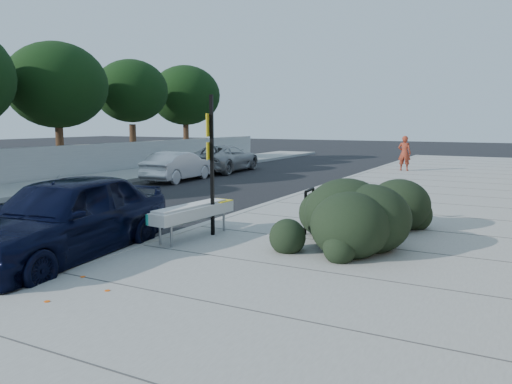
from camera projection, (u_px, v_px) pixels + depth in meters
ground at (140, 252)px, 9.78m from camera, size 120.00×120.00×0.00m
sidewalk_near at (471, 229)px, 11.57m from camera, size 11.20×50.00×0.15m
sidewalk_far at (31, 189)px, 18.54m from camera, size 3.00×50.00×0.15m
curb_near at (258, 209)px, 14.15m from camera, size 0.22×50.00×0.17m
curb_far at (60, 191)px, 17.84m from camera, size 0.22×50.00×0.17m
far_wall at (1, 168)px, 19.23m from camera, size 0.30×40.00×1.50m
tree_far_d at (57, 85)px, 22.85m from camera, size 4.60×4.60×6.16m
tree_far_e at (131, 91)px, 27.23m from camera, size 4.00×4.00×5.90m
tree_far_f at (185, 95)px, 31.61m from camera, size 4.40×4.40×6.07m
bench at (194, 212)px, 10.29m from camera, size 0.66×2.25×0.67m
bike_rack at (309, 206)px, 10.86m from camera, size 0.12×0.65×0.95m
sign_post at (211, 157)px, 10.40m from camera, size 0.15×0.33×2.94m
hedge at (360, 203)px, 10.21m from camera, size 2.07×3.95×1.46m
sedan_navy at (64, 218)px, 9.09m from camera, size 2.46×4.90×1.60m
wagon_silver at (179, 166)px, 21.52m from camera, size 1.57×3.94×1.28m
suv_silver at (224, 158)px, 25.57m from camera, size 2.65×5.03×1.35m
pedestrian at (404, 153)px, 24.47m from camera, size 0.64×0.43×1.71m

